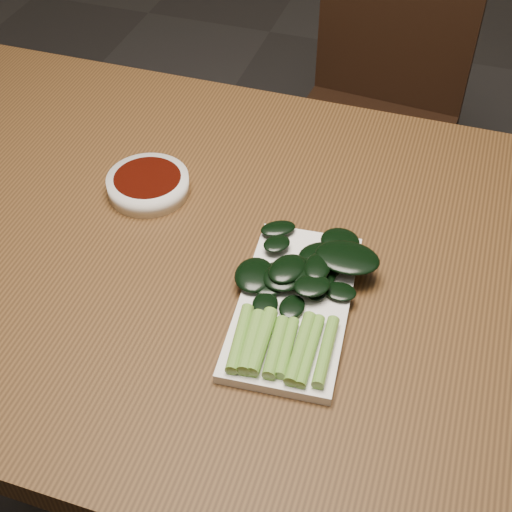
% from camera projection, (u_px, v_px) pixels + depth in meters
% --- Properties ---
extents(ground, '(6.00, 6.00, 0.00)m').
position_uv_depth(ground, '(241.00, 501.00, 1.51)').
color(ground, '#2F2D2D').
rests_on(ground, ground).
extents(table, '(1.40, 0.80, 0.75)m').
position_uv_depth(table, '(234.00, 284.00, 1.03)').
color(table, '#4C3015').
rests_on(table, ground).
extents(chair_far, '(0.40, 0.40, 0.89)m').
position_uv_depth(chair_far, '(377.00, 107.00, 1.71)').
color(chair_far, black).
rests_on(chair_far, ground).
extents(sauce_bowl, '(0.12, 0.12, 0.03)m').
position_uv_depth(sauce_bowl, '(148.00, 184.00, 1.06)').
color(sauce_bowl, white).
rests_on(sauce_bowl, table).
extents(serving_plate, '(0.16, 0.28, 0.01)m').
position_uv_depth(serving_plate, '(294.00, 305.00, 0.90)').
color(serving_plate, white).
rests_on(serving_plate, table).
extents(gai_lan, '(0.18, 0.28, 0.03)m').
position_uv_depth(gai_lan, '(299.00, 289.00, 0.90)').
color(gai_lan, '#6EA438').
rests_on(gai_lan, serving_plate).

